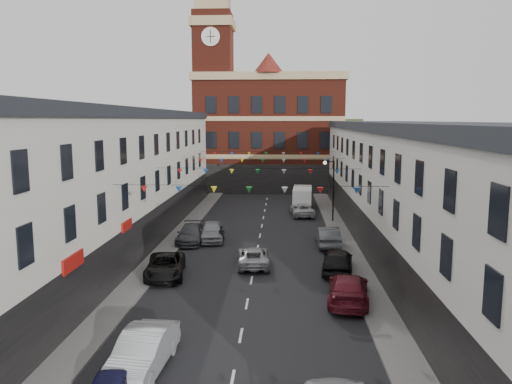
% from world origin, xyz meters
% --- Properties ---
extents(ground, '(160.00, 160.00, 0.00)m').
position_xyz_m(ground, '(0.00, 0.00, 0.00)').
color(ground, black).
rests_on(ground, ground).
extents(pavement_left, '(1.80, 64.00, 0.15)m').
position_xyz_m(pavement_left, '(-6.90, 2.00, 0.07)').
color(pavement_left, '#605E5B').
rests_on(pavement_left, ground).
extents(pavement_right, '(1.80, 64.00, 0.15)m').
position_xyz_m(pavement_right, '(6.90, 2.00, 0.07)').
color(pavement_right, '#605E5B').
rests_on(pavement_right, ground).
extents(terrace_left, '(8.40, 56.00, 10.70)m').
position_xyz_m(terrace_left, '(-11.78, 1.00, 5.35)').
color(terrace_left, beige).
rests_on(terrace_left, ground).
extents(terrace_right, '(8.40, 56.00, 9.70)m').
position_xyz_m(terrace_right, '(11.78, 1.00, 4.85)').
color(terrace_right, silver).
rests_on(terrace_right, ground).
extents(civic_building, '(20.60, 13.30, 18.50)m').
position_xyz_m(civic_building, '(0.00, 37.95, 8.14)').
color(civic_building, maroon).
rests_on(civic_building, ground).
extents(clock_tower, '(5.60, 5.60, 30.00)m').
position_xyz_m(clock_tower, '(-7.50, 35.00, 14.93)').
color(clock_tower, maroon).
rests_on(clock_tower, ground).
extents(distant_hill, '(40.00, 14.00, 10.00)m').
position_xyz_m(distant_hill, '(-4.00, 62.00, 5.00)').
color(distant_hill, '#2F4A22').
rests_on(distant_hill, ground).
extents(street_lamp, '(1.10, 0.36, 6.00)m').
position_xyz_m(street_lamp, '(6.55, 14.00, 3.90)').
color(street_lamp, black).
rests_on(street_lamp, ground).
extents(car_left_b, '(2.05, 5.01, 1.61)m').
position_xyz_m(car_left_b, '(-3.60, -15.46, 0.81)').
color(car_left_b, '#BABEC2').
rests_on(car_left_b, ground).
extents(car_left_c, '(2.99, 5.30, 1.40)m').
position_xyz_m(car_left_c, '(-5.50, -3.55, 0.70)').
color(car_left_c, black).
rests_on(car_left_c, ground).
extents(car_left_d, '(2.18, 4.98, 1.42)m').
position_xyz_m(car_left_d, '(-5.50, 5.33, 0.71)').
color(car_left_d, '#404248').
rests_on(car_left_d, ground).
extents(car_left_e, '(2.41, 4.84, 1.59)m').
position_xyz_m(car_left_e, '(-3.88, 6.06, 0.79)').
color(car_left_e, '#989AA0').
rests_on(car_left_e, ground).
extents(car_right_c, '(2.85, 5.54, 1.54)m').
position_xyz_m(car_right_c, '(5.50, -7.44, 0.77)').
color(car_right_c, maroon).
rests_on(car_right_c, ground).
extents(car_right_d, '(2.51, 4.95, 1.62)m').
position_xyz_m(car_right_d, '(5.50, -2.11, 0.81)').
color(car_right_d, black).
rests_on(car_right_d, ground).
extents(car_right_e, '(1.69, 4.75, 1.56)m').
position_xyz_m(car_right_e, '(5.50, 4.83, 0.78)').
color(car_right_e, '#4E5356').
rests_on(car_right_e, ground).
extents(car_right_f, '(2.53, 4.94, 1.33)m').
position_xyz_m(car_right_f, '(3.97, 17.06, 0.67)').
color(car_right_f, silver).
rests_on(car_right_f, ground).
extents(moving_car, '(2.47, 4.76, 1.28)m').
position_xyz_m(moving_car, '(-0.06, -0.86, 0.64)').
color(moving_car, '#A4A5AB').
rests_on(moving_car, ground).
extents(white_van, '(2.34, 5.37, 2.33)m').
position_xyz_m(white_van, '(4.15, 21.54, 1.16)').
color(white_van, white).
rests_on(white_van, ground).
extents(pedestrian, '(0.60, 0.44, 1.50)m').
position_xyz_m(pedestrian, '(-2.92, 4.80, 0.75)').
color(pedestrian, black).
rests_on(pedestrian, ground).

